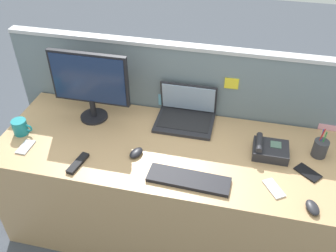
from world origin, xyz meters
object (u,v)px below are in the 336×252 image
at_px(desktop_monitor, 90,82).
at_px(cell_phone_white_slab, 274,188).
at_px(pen_cup, 320,148).
at_px(tv_remote, 78,163).
at_px(cell_phone_silver_slab, 26,147).
at_px(laptop, 186,113).
at_px(desk_phone, 270,150).
at_px(computer_mouse_right_hand, 313,207).
at_px(coffee_mug, 20,127).
at_px(computer_mouse_left_hand, 136,153).
at_px(cell_phone_black_slab, 308,173).
at_px(keyboard_main, 189,180).

height_order(desktop_monitor, cell_phone_white_slab, desktop_monitor).
relative_size(pen_cup, cell_phone_white_slab, 1.41).
relative_size(pen_cup, tv_remote, 1.12).
bearing_deg(cell_phone_silver_slab, pen_cup, 11.63).
xyz_separation_m(laptop, desk_phone, (0.53, -0.22, -0.02)).
relative_size(computer_mouse_right_hand, coffee_mug, 0.78).
bearing_deg(laptop, computer_mouse_left_hand, -118.51).
bearing_deg(pen_cup, cell_phone_silver_slab, -169.32).
xyz_separation_m(computer_mouse_right_hand, cell_phone_white_slab, (-0.18, 0.10, -0.01)).
height_order(cell_phone_white_slab, cell_phone_black_slab, same).
bearing_deg(keyboard_main, tv_remote, -176.43).
xyz_separation_m(desktop_monitor, keyboard_main, (0.71, -0.43, -0.26)).
height_order(desktop_monitor, pen_cup, desktop_monitor).
bearing_deg(tv_remote, computer_mouse_right_hand, 8.48).
height_order(computer_mouse_right_hand, computer_mouse_left_hand, same).
bearing_deg(coffee_mug, cell_phone_silver_slab, -52.03).
bearing_deg(tv_remote, keyboard_main, 11.55).
distance_m(desk_phone, computer_mouse_left_hand, 0.77).
bearing_deg(computer_mouse_right_hand, coffee_mug, 155.14).
distance_m(desk_phone, computer_mouse_right_hand, 0.43).
height_order(keyboard_main, tv_remote, keyboard_main).
bearing_deg(pen_cup, desk_phone, -168.65).
bearing_deg(tv_remote, laptop, 57.17).
relative_size(desktop_monitor, cell_phone_black_slab, 3.62).
relative_size(desk_phone, keyboard_main, 0.45).
height_order(cell_phone_silver_slab, coffee_mug, coffee_mug).
distance_m(computer_mouse_right_hand, computer_mouse_left_hand, 0.98).
bearing_deg(keyboard_main, computer_mouse_left_hand, 160.09).
distance_m(desk_phone, keyboard_main, 0.52).
relative_size(laptop, desk_phone, 1.84).
bearing_deg(computer_mouse_right_hand, tv_remote, 160.76).
distance_m(laptop, desk_phone, 0.58).
bearing_deg(desktop_monitor, pen_cup, -2.56).
bearing_deg(keyboard_main, cell_phone_white_slab, 7.84).
height_order(laptop, computer_mouse_left_hand, laptop).
height_order(keyboard_main, coffee_mug, coffee_mug).
bearing_deg(cell_phone_black_slab, desk_phone, 102.54).
distance_m(laptop, computer_mouse_right_hand, 0.95).
distance_m(desktop_monitor, keyboard_main, 0.87).
xyz_separation_m(keyboard_main, pen_cup, (0.70, 0.37, 0.04)).
relative_size(computer_mouse_right_hand, cell_phone_silver_slab, 0.79).
relative_size(computer_mouse_right_hand, computer_mouse_left_hand, 1.00).
bearing_deg(keyboard_main, pen_cup, 30.28).
relative_size(pen_cup, coffee_mug, 1.48).
bearing_deg(coffee_mug, pen_cup, 6.37).
height_order(desktop_monitor, cell_phone_silver_slab, desktop_monitor).
distance_m(desktop_monitor, computer_mouse_right_hand, 1.45).
distance_m(computer_mouse_left_hand, pen_cup, 1.06).
bearing_deg(tv_remote, coffee_mug, 168.30).
height_order(desktop_monitor, desk_phone, desktop_monitor).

